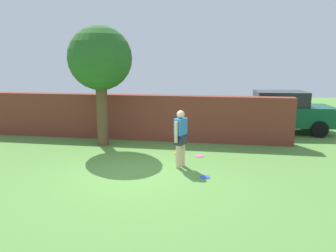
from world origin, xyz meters
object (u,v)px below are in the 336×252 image
(person, at_px, (181,136))
(frisbee_blue, at_px, (205,177))
(frisbee_pink, at_px, (199,156))
(car, at_px, (279,112))
(tree, at_px, (100,60))
(frisbee_orange, at_px, (177,153))

(person, distance_m, frisbee_blue, 1.37)
(person, relative_size, frisbee_pink, 6.00)
(car, relative_size, frisbee_blue, 16.00)
(frisbee_pink, bearing_deg, frisbee_blue, -81.55)
(person, bearing_deg, car, 172.55)
(tree, bearing_deg, frisbee_orange, -13.35)
(frisbee_blue, bearing_deg, tree, 144.29)
(car, distance_m, frisbee_orange, 5.50)
(person, distance_m, frisbee_pink, 1.51)
(tree, height_order, frisbee_orange, tree)
(tree, xyz_separation_m, frisbee_blue, (3.77, -2.71, -2.97))
(frisbee_pink, distance_m, frisbee_orange, 0.77)
(car, bearing_deg, frisbee_orange, 41.56)
(frisbee_pink, xyz_separation_m, frisbee_orange, (-0.75, 0.19, 0.00))
(tree, relative_size, person, 2.55)
(car, relative_size, frisbee_orange, 16.00)
(car, distance_m, frisbee_blue, 6.62)
(tree, bearing_deg, frisbee_blue, -35.71)
(car, height_order, frisbee_pink, car)
(tree, height_order, car, tree)
(tree, distance_m, frisbee_pink, 4.66)
(person, xyz_separation_m, frisbee_orange, (-0.29, 1.33, -0.89))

